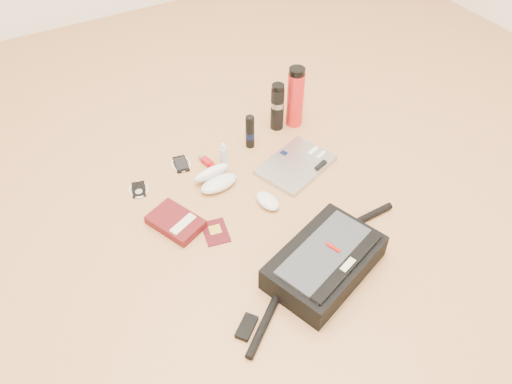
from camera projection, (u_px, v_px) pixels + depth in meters
ground at (281, 217)px, 1.96m from camera, size 4.00×4.00×0.00m
messenger_bag at (325, 262)px, 1.74m from camera, size 0.81×0.38×0.12m
laptop at (296, 165)px, 2.15m from camera, size 0.37×0.31×0.03m
book at (176, 222)px, 1.91m from camera, size 0.20×0.24×0.04m
passport at (216, 232)px, 1.90m from camera, size 0.11×0.14×0.01m
mouse at (268, 201)px, 1.99m from camera, size 0.08×0.13×0.04m
sunglasses_case at (215, 178)px, 2.06m from camera, size 0.18×0.16×0.10m
ipod at (139, 189)px, 2.06m from camera, size 0.10×0.10×0.01m
phone at (181, 164)px, 2.17m from camera, size 0.10×0.11×0.01m
inhaler at (206, 161)px, 2.17m from camera, size 0.04×0.10×0.03m
spray_bottle at (224, 155)px, 2.14m from camera, size 0.03×0.03×0.11m
aerosol_can at (250, 131)px, 2.20m from camera, size 0.05×0.05×0.17m
thermos_black at (277, 107)px, 2.28m from camera, size 0.07×0.07×0.23m
thermos_red at (295, 97)px, 2.28m from camera, size 0.09×0.09×0.30m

